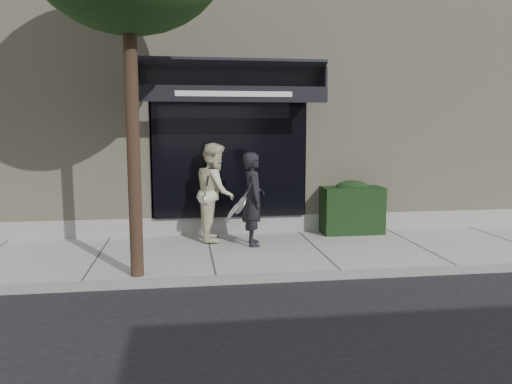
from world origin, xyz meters
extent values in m
plane|color=black|center=(0.00, 0.00, 0.00)|extent=(80.00, 80.00, 0.00)
cube|color=#A5A59F|center=(0.00, 0.00, 0.06)|extent=(20.00, 3.00, 0.12)
cube|color=gray|center=(0.00, -1.55, 0.07)|extent=(20.00, 0.10, 0.14)
cube|color=tan|center=(0.00, 5.00, 2.75)|extent=(14.00, 7.00, 5.50)
cube|color=gray|center=(0.00, 1.70, 0.25)|extent=(14.02, 0.42, 0.50)
cube|color=black|center=(-1.50, 1.55, 1.80)|extent=(3.20, 0.30, 2.60)
cube|color=gray|center=(-3.10, 1.70, 1.80)|extent=(0.08, 0.40, 2.60)
cube|color=gray|center=(0.10, 1.70, 1.80)|extent=(0.08, 0.40, 2.60)
cube|color=gray|center=(-1.50, 1.70, 3.14)|extent=(3.36, 0.40, 0.12)
cube|color=black|center=(-1.50, 1.00, 3.40)|extent=(3.60, 1.03, 0.55)
cube|color=black|center=(-1.50, 0.50, 3.01)|extent=(3.60, 0.05, 0.30)
cube|color=white|center=(-1.50, 0.47, 3.01)|extent=(2.20, 0.01, 0.10)
cube|color=black|center=(-3.28, 1.00, 3.32)|extent=(0.04, 1.00, 0.45)
cube|color=black|center=(0.28, 1.00, 3.32)|extent=(0.04, 1.00, 0.45)
cube|color=black|center=(1.10, 1.25, 0.62)|extent=(1.30, 0.70, 1.00)
ellipsoid|color=black|center=(1.10, 1.25, 1.12)|extent=(0.71, 0.38, 0.27)
cylinder|color=black|center=(-3.20, -1.30, 2.40)|extent=(0.20, 0.20, 4.80)
imported|color=black|center=(-1.15, 0.44, 1.02)|extent=(0.45, 0.67, 1.80)
torus|color=silver|center=(-1.42, 0.17, 0.96)|extent=(0.23, 0.33, 0.28)
cylinder|color=silver|center=(-1.42, 0.17, 0.96)|extent=(0.19, 0.29, 0.24)
cylinder|color=silver|center=(-1.42, 0.17, 0.96)|extent=(0.17, 0.06, 0.11)
cylinder|color=black|center=(-1.42, 0.17, 0.96)|extent=(0.19, 0.07, 0.13)
torus|color=silver|center=(-1.58, 0.10, 0.85)|extent=(0.21, 0.31, 0.26)
cylinder|color=silver|center=(-1.58, 0.10, 0.85)|extent=(0.17, 0.27, 0.22)
cylinder|color=silver|center=(-1.58, 0.10, 0.85)|extent=(0.16, 0.02, 0.12)
cylinder|color=black|center=(-1.58, 0.10, 0.85)|extent=(0.18, 0.04, 0.14)
imported|color=beige|center=(-1.85, 0.98, 1.10)|extent=(0.80, 0.99, 1.97)
torus|color=silver|center=(-2.08, 0.70, 0.94)|extent=(0.10, 0.31, 0.30)
cylinder|color=silver|center=(-2.08, 0.70, 0.94)|extent=(0.07, 0.27, 0.27)
cylinder|color=silver|center=(-2.08, 0.70, 0.94)|extent=(0.18, 0.03, 0.05)
cylinder|color=black|center=(-2.08, 0.70, 0.94)|extent=(0.20, 0.05, 0.07)
camera|label=1|loc=(-2.45, -8.95, 2.41)|focal=35.00mm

